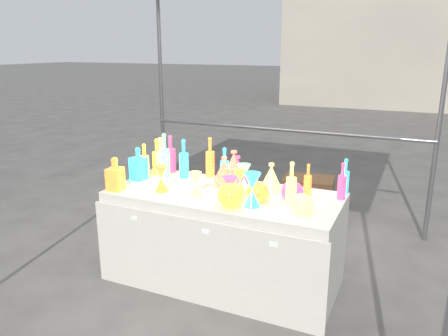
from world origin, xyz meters
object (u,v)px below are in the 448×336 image
at_px(cardboard_box_closed, 308,195).
at_px(bottle_0, 157,157).
at_px(lampshade_0, 224,171).
at_px(globe_0, 231,197).
at_px(decanter_0, 116,173).
at_px(display_table, 224,237).
at_px(hourglass_0, 161,179).

distance_m(cardboard_box_closed, bottle_0, 1.99).
relative_size(cardboard_box_closed, lampshade_0, 2.32).
bearing_deg(globe_0, decanter_0, -179.14).
height_order(display_table, decanter_0, decanter_0).
xyz_separation_m(cardboard_box_closed, globe_0, (-0.07, -2.07, 0.62)).
height_order(cardboard_box_closed, hourglass_0, hourglass_0).
bearing_deg(display_table, globe_0, -55.88).
bearing_deg(hourglass_0, cardboard_box_closed, 70.13).
bearing_deg(display_table, lampshade_0, 113.19).
height_order(decanter_0, globe_0, decanter_0).
bearing_deg(display_table, decanter_0, -161.24).
xyz_separation_m(bottle_0, lampshade_0, (0.68, -0.05, -0.04)).
bearing_deg(decanter_0, cardboard_box_closed, 48.34).
height_order(display_table, lampshade_0, lampshade_0).
bearing_deg(hourglass_0, globe_0, -8.59).
xyz_separation_m(cardboard_box_closed, bottle_0, (-1.00, -1.57, 0.71)).
height_order(bottle_0, decanter_0, bottle_0).
bearing_deg(cardboard_box_closed, hourglass_0, -116.20).
bearing_deg(hourglass_0, lampshade_0, 41.49).
height_order(display_table, bottle_0, bottle_0).
distance_m(display_table, hourglass_0, 0.69).
relative_size(display_table, cardboard_box_closed, 3.28).
bearing_deg(display_table, hourglass_0, -160.48).
xyz_separation_m(decanter_0, hourglass_0, (0.35, 0.11, -0.03)).
distance_m(cardboard_box_closed, decanter_0, 2.43).
height_order(cardboard_box_closed, globe_0, globe_0).
relative_size(display_table, bottle_0, 5.68).
bearing_deg(cardboard_box_closed, globe_0, -98.31).
relative_size(bottle_0, decanter_0, 1.21).
bearing_deg(hourglass_0, decanter_0, -162.27).
relative_size(bottle_0, globe_0, 1.67).
bearing_deg(hourglass_0, display_table, 19.52).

